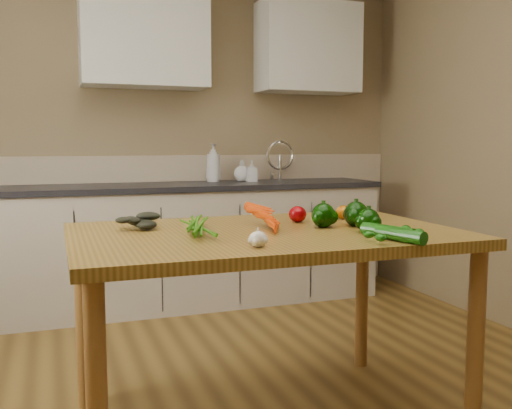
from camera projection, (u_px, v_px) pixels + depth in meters
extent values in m
cube|color=#907A56|center=(155.00, 130.00, 4.38)|extent=(4.00, 0.02, 2.60)
cube|color=#C2AE92|center=(157.00, 226.00, 4.44)|extent=(3.98, 0.03, 1.10)
cube|color=#B9AE9A|center=(192.00, 246.00, 4.24)|extent=(2.80, 0.60, 0.86)
cube|color=#26252A|center=(191.00, 186.00, 4.20)|extent=(2.84, 0.64, 0.04)
cube|color=#99999E|center=(289.00, 189.00, 4.47)|extent=(0.55, 0.42, 0.10)
cylinder|color=silver|center=(280.00, 165.00, 4.62)|extent=(0.02, 0.02, 0.24)
cube|color=silver|center=(144.00, 38.00, 4.10)|extent=(0.90, 0.35, 0.70)
cube|color=silver|center=(308.00, 48.00, 4.54)|extent=(0.80, 0.35, 0.70)
cube|color=olive|center=(265.00, 236.00, 2.35)|extent=(1.57, 1.02, 0.04)
cylinder|color=brown|center=(97.00, 404.00, 1.75)|extent=(0.07, 0.07, 0.79)
cylinder|color=brown|center=(475.00, 349.00, 2.23)|extent=(0.07, 0.07, 0.79)
cylinder|color=brown|center=(83.00, 321.00, 2.57)|extent=(0.07, 0.07, 0.79)
cylinder|color=brown|center=(362.00, 293.00, 3.04)|extent=(0.07, 0.07, 0.79)
imported|color=silver|center=(213.00, 163.00, 4.38)|extent=(0.13, 0.13, 0.29)
imported|color=silver|center=(252.00, 171.00, 4.40)|extent=(0.08, 0.08, 0.16)
imported|color=silver|center=(242.00, 171.00, 4.45)|extent=(0.15, 0.15, 0.17)
ellipsoid|color=white|center=(258.00, 239.00, 1.97)|extent=(0.07, 0.07, 0.06)
sphere|color=black|center=(323.00, 215.00, 2.43)|extent=(0.10, 0.10, 0.10)
sphere|color=black|center=(356.00, 214.00, 2.46)|extent=(0.11, 0.11, 0.11)
sphere|color=black|center=(369.00, 221.00, 2.30)|extent=(0.09, 0.09, 0.09)
ellipsoid|color=#930207|center=(298.00, 214.00, 2.58)|extent=(0.08, 0.08, 0.07)
ellipsoid|color=#C55E04|center=(325.00, 214.00, 2.64)|extent=(0.06, 0.06, 0.06)
ellipsoid|color=#C55E04|center=(344.00, 212.00, 2.69)|extent=(0.07, 0.07, 0.07)
cylinder|color=#0C4607|center=(388.00, 231.00, 2.16)|extent=(0.13, 0.23, 0.05)
cylinder|color=#0C4607|center=(400.00, 235.00, 2.08)|extent=(0.11, 0.22, 0.05)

